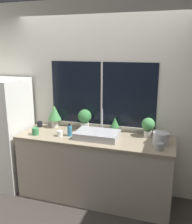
{
  "coord_description": "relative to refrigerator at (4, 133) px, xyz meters",
  "views": [
    {
      "loc": [
        0.98,
        -2.68,
        2.06
      ],
      "look_at": [
        0.02,
        0.31,
        1.25
      ],
      "focal_mm": 40.0,
      "sensor_mm": 36.0,
      "label": 1
    }
  ],
  "objects": [
    {
      "name": "mug_green",
      "position": [
        0.62,
        -0.13,
        0.14
      ],
      "size": [
        0.09,
        0.09,
        0.1
      ],
      "color": "#38844C",
      "rests_on": "counter"
    },
    {
      "name": "mug_white",
      "position": [
        0.96,
        -0.09,
        0.13
      ],
      "size": [
        0.08,
        0.08,
        0.08
      ],
      "color": "white",
      "rests_on": "counter"
    },
    {
      "name": "potted_plant_center_left",
      "position": [
        1.2,
        0.25,
        0.27
      ],
      "size": [
        0.19,
        0.19,
        0.31
      ],
      "color": "silver",
      "rests_on": "counter"
    },
    {
      "name": "mug_grey",
      "position": [
        2.28,
        -0.17,
        0.13
      ],
      "size": [
        0.09,
        0.09,
        0.09
      ],
      "color": "gray",
      "rests_on": "counter"
    },
    {
      "name": "wall_left",
      "position": [
        -0.61,
        1.21,
        0.54
      ],
      "size": [
        0.06,
        7.0,
        2.7
      ],
      "color": "silver",
      "rests_on": "ground_plane"
    },
    {
      "name": "potted_plant_center_right",
      "position": [
        1.65,
        0.25,
        0.21
      ],
      "size": [
        0.12,
        0.12,
        0.23
      ],
      "color": "silver",
      "rests_on": "counter"
    },
    {
      "name": "sink",
      "position": [
        1.47,
        0.0,
        0.13
      ],
      "size": [
        0.56,
        0.42,
        0.35
      ],
      "color": "#ADADB2",
      "rests_on": "counter"
    },
    {
      "name": "soap_bottle",
      "position": [
        1.09,
        -0.03,
        0.16
      ],
      "size": [
        0.06,
        0.06,
        0.17
      ],
      "color": "teal",
      "rests_on": "counter"
    },
    {
      "name": "potted_plant_far_right",
      "position": [
        2.1,
        0.25,
        0.24
      ],
      "size": [
        0.18,
        0.18,
        0.26
      ],
      "color": "silver",
      "rests_on": "counter"
    },
    {
      "name": "kettle",
      "position": [
        2.28,
        0.02,
        0.17
      ],
      "size": [
        0.2,
        0.2,
        0.17
      ],
      "color": "#B2B2B7",
      "rests_on": "counter"
    },
    {
      "name": "potted_plant_far_left",
      "position": [
        0.72,
        0.25,
        0.29
      ],
      "size": [
        0.2,
        0.2,
        0.33
      ],
      "color": "silver",
      "rests_on": "counter"
    },
    {
      "name": "mug_black",
      "position": [
        0.5,
        0.2,
        0.13
      ],
      "size": [
        0.08,
        0.08,
        0.08
      ],
      "color": "black",
      "rests_on": "counter"
    },
    {
      "name": "wall_back",
      "position": [
        1.42,
        0.39,
        0.54
      ],
      "size": [
        8.0,
        0.09,
        2.7
      ],
      "color": "silver",
      "rests_on": "ground_plane"
    },
    {
      "name": "counter",
      "position": [
        1.42,
        0.01,
        -0.36
      ],
      "size": [
        2.09,
        0.64,
        0.9
      ],
      "color": "#B2A893",
      "rests_on": "ground_plane"
    },
    {
      "name": "ground_plane",
      "position": [
        1.42,
        -0.29,
        -0.81
      ],
      "size": [
        14.0,
        14.0,
        0.0
      ],
      "primitive_type": "plane",
      "color": "#38332D"
    },
    {
      "name": "refrigerator",
      "position": [
        0.0,
        0.0,
        0.0
      ],
      "size": [
        0.66,
        0.67,
        1.63
      ],
      "color": "silver",
      "rests_on": "ground_plane"
    }
  ]
}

